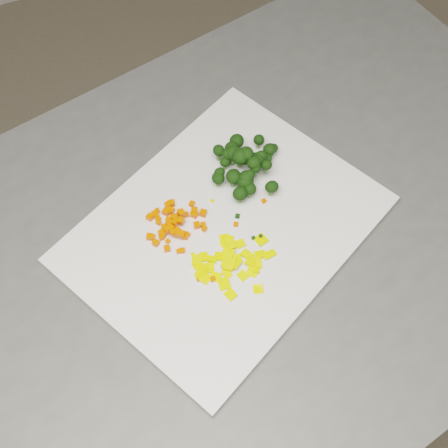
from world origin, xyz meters
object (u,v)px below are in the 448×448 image
object	(u,v)px
cutting_board	(224,229)
pepper_pile	(234,260)
broccoli_pile	(251,163)
counter_block	(245,336)
carrot_pile	(175,224)

from	to	relation	value
cutting_board	pepper_pile	size ratio (longest dim) A/B	3.88
cutting_board	broccoli_pile	xyz separation A→B (m)	(0.07, 0.07, 0.03)
counter_block	pepper_pile	world-z (taller)	pepper_pile
counter_block	carrot_pile	world-z (taller)	carrot_pile
cutting_board	carrot_pile	size ratio (longest dim) A/B	4.50
carrot_pile	pepper_pile	world-z (taller)	carrot_pile
broccoli_pile	counter_block	bearing A→B (deg)	-107.04
counter_block	broccoli_pile	distance (m)	0.49
counter_block	broccoli_pile	world-z (taller)	broccoli_pile
carrot_pile	pepper_pile	xyz separation A→B (m)	(0.06, -0.08, -0.01)
counter_block	broccoli_pile	bearing A→B (deg)	72.96
pepper_pile	carrot_pile	bearing A→B (deg)	126.82
counter_block	cutting_board	distance (m)	0.46
counter_block	cutting_board	xyz separation A→B (m)	(-0.04, 0.01, 0.46)
pepper_pile	broccoli_pile	size ratio (longest dim) A/B	0.97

